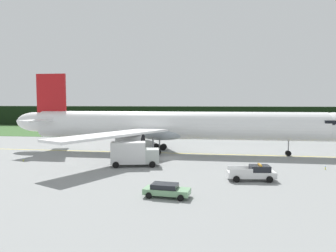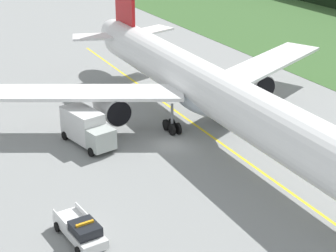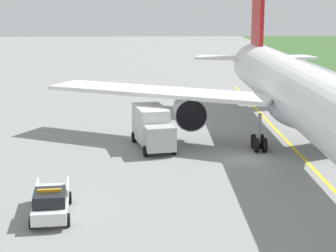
{
  "view_description": "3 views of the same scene",
  "coord_description": "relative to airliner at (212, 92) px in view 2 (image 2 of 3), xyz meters",
  "views": [
    {
      "loc": [
        7.13,
        -51.46,
        9.22
      ],
      "look_at": [
        -0.54,
        3.78,
        4.89
      ],
      "focal_mm": 34.42,
      "sensor_mm": 36.0,
      "label": 1
    },
    {
      "loc": [
        45.62,
        -23.94,
        23.67
      ],
      "look_at": [
        4.87,
        -2.91,
        4.39
      ],
      "focal_mm": 60.44,
      "sensor_mm": 36.0,
      "label": 2
    },
    {
      "loc": [
        43.52,
        -8.0,
        12.39
      ],
      "look_at": [
        3.23,
        -6.43,
        3.48
      ],
      "focal_mm": 60.75,
      "sensor_mm": 36.0,
      "label": 3
    }
  ],
  "objects": [
    {
      "name": "catering_truck",
      "position": [
        -3.92,
        -12.1,
        -3.03
      ],
      "size": [
        7.05,
        3.84,
        3.62
      ],
      "color": "#B0B8B3",
      "rests_on": "ground"
    },
    {
      "name": "ground",
      "position": [
        0.01,
        -4.62,
        -4.85
      ],
      "size": [
        320.0,
        320.0,
        0.0
      ],
      "primitive_type": "plane",
      "color": "gray"
    },
    {
      "name": "ops_pickup_truck",
      "position": [
        11.87,
        -18.23,
        -3.94
      ],
      "size": [
        5.65,
        2.68,
        1.94
      ],
      "color": "silver",
      "rests_on": "ground"
    },
    {
      "name": "taxiway_edge_light_west",
      "position": [
        -21.53,
        -10.9,
        -4.6
      ],
      "size": [
        0.12,
        0.12,
        0.46
      ],
      "color": "yellow",
      "rests_on": "ground"
    },
    {
      "name": "taxiway_centerline_main",
      "position": [
        0.78,
        -0.01,
        -4.84
      ],
      "size": [
        80.14,
        1.4,
        0.01
      ],
      "primitive_type": "cube",
      "rotation": [
        0.0,
        0.0,
        -0.01
      ],
      "color": "yellow",
      "rests_on": "ground"
    },
    {
      "name": "airliner",
      "position": [
        0.0,
        0.0,
        0.0
      ],
      "size": [
        59.07,
        43.93,
        14.25
      ],
      "color": "white",
      "rests_on": "ground"
    }
  ]
}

